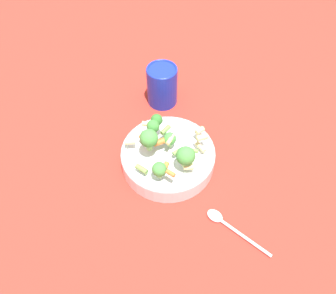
% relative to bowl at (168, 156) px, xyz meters
% --- Properties ---
extents(ground_plane, '(3.00, 3.00, 0.00)m').
position_rel_bowl_xyz_m(ground_plane, '(0.00, 0.00, -0.03)').
color(ground_plane, '#B72D23').
extents(bowl, '(0.22, 0.22, 0.05)m').
position_rel_bowl_xyz_m(bowl, '(0.00, 0.00, 0.00)').
color(bowl, silver).
rests_on(bowl, ground_plane).
extents(pasta_salad, '(0.16, 0.19, 0.08)m').
position_rel_bowl_xyz_m(pasta_salad, '(-0.01, 0.01, 0.06)').
color(pasta_salad, '#8CB766').
rests_on(pasta_salad, bowl).
extents(cup, '(0.08, 0.08, 0.11)m').
position_rel_bowl_xyz_m(cup, '(0.17, -0.12, 0.03)').
color(cup, '#192DAD').
rests_on(cup, ground_plane).
extents(spoon, '(0.16, 0.05, 0.01)m').
position_rel_bowl_xyz_m(spoon, '(-0.20, 0.01, -0.02)').
color(spoon, silver).
rests_on(spoon, ground_plane).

